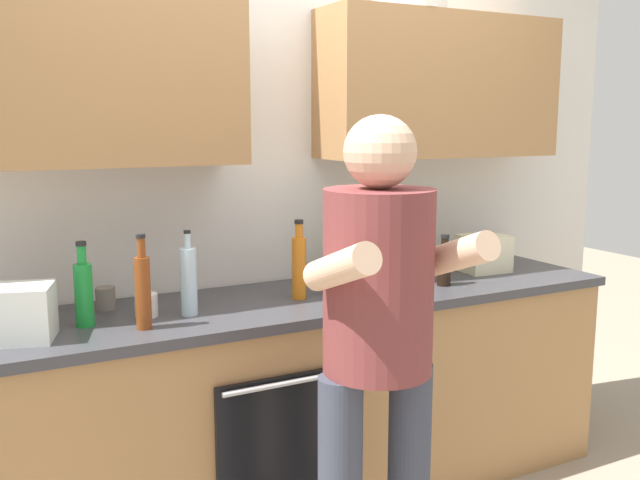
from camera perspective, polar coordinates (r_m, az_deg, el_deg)
The scene contains 15 objects.
back_wall_unit at distance 3.05m, azimuth -3.86°, elevation 7.50°, with size 4.00×0.38×2.50m.
counter at distance 3.03m, azimuth -1.42°, elevation -12.88°, with size 2.84×0.67×0.90m.
person_standing at distance 2.18m, azimuth 4.79°, elevation -7.66°, with size 0.49×0.45×1.63m.
bottle_oil at distance 3.15m, azimuth 1.04°, elevation -1.54°, with size 0.06×0.06×0.25m.
bottle_wine at distance 2.92m, azimuth 0.86°, elevation -2.12°, with size 0.06×0.06×0.28m.
bottle_soy at distance 3.12m, azimuth 10.10°, elevation -2.04°, with size 0.06×0.06×0.23m.
bottle_juice at distance 2.83m, azimuth -1.71°, elevation -2.06°, with size 0.06×0.06×0.32m.
bottle_vinegar at distance 2.50m, azimuth -14.25°, elevation -3.92°, with size 0.05×0.05×0.33m.
bottle_water at distance 2.64m, azimuth -10.67°, elevation -3.25°, with size 0.06×0.06×0.32m.
bottle_soda at distance 2.59m, azimuth -18.72°, elevation -4.02°, with size 0.06×0.06×0.30m.
cup_coffee at distance 2.67m, azimuth -13.98°, elevation -5.17°, with size 0.08×0.08×0.09m, color white.
cup_stoneware at distance 2.82m, azimuth -17.10°, elevation -4.56°, with size 0.07×0.07×0.09m, color slate.
potted_herb at distance 3.16m, azimuth 6.36°, elevation -0.99°, with size 0.17×0.17×0.25m.
grocery_bag_rice at distance 3.45m, azimuth 13.20°, elevation -1.06°, with size 0.22×0.18×0.18m, color beige.
grocery_bag_produce at distance 2.51m, azimuth -23.74°, elevation -5.51°, with size 0.25×0.19×0.18m, color silver.
Camera 1 is at (-1.24, -2.52, 1.61)m, focal length 39.23 mm.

